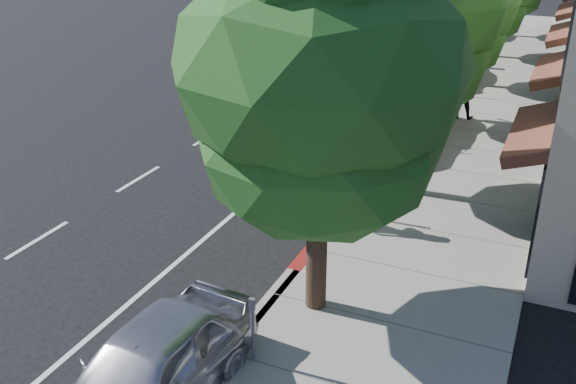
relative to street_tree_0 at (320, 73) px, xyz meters
The scene contains 15 objects.
ground 5.21m from the street_tree_0, 114.23° to the left, with size 120.00×120.00×0.00m, color black.
sidewalk 11.12m from the street_tree_0, 82.03° to the left, with size 4.60×56.00×0.15m, color gray.
curb 11.07m from the street_tree_0, 95.14° to the left, with size 0.30×56.00×0.15m, color #9E998E.
curb_red_segment 5.61m from the street_tree_0, 106.70° to the left, with size 0.32×4.00×0.15m, color maroon.
street_tree_0 is the anchor object (origin of this frame).
street_tree_1 6.01m from the street_tree_0, 90.00° to the left, with size 4.81×4.81×8.14m.
street_tree_2 12.01m from the street_tree_0, 90.00° to the left, with size 4.23×4.23×6.93m.
cyclist 5.19m from the street_tree_0, 100.46° to the left, with size 0.71×0.47×1.95m, color silver.
bicycle 6.69m from the street_tree_0, 104.57° to the left, with size 0.64×1.82×0.96m, color navy.
silver_suv 10.81m from the street_tree_0, 97.97° to the left, with size 2.85×6.19×1.72m, color #ADADB2.
dark_sedan 11.79m from the street_tree_0, 97.25° to the left, with size 1.52×4.36×1.44m, color black.
white_pickup 18.98m from the street_tree_0, 94.87° to the left, with size 2.33×5.74×1.67m, color silver.
dark_suv_far 28.87m from the street_tree_0, 93.39° to the left, with size 1.97×4.91×1.67m, color black.
near_car_a 5.49m from the street_tree_0, 111.80° to the right, with size 1.73×4.31×1.47m, color silver.
pedestrian 13.65m from the street_tree_0, 88.15° to the left, with size 0.94×0.74×1.94m, color black.
Camera 1 is at (4.67, -11.81, 7.35)m, focal length 40.00 mm.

